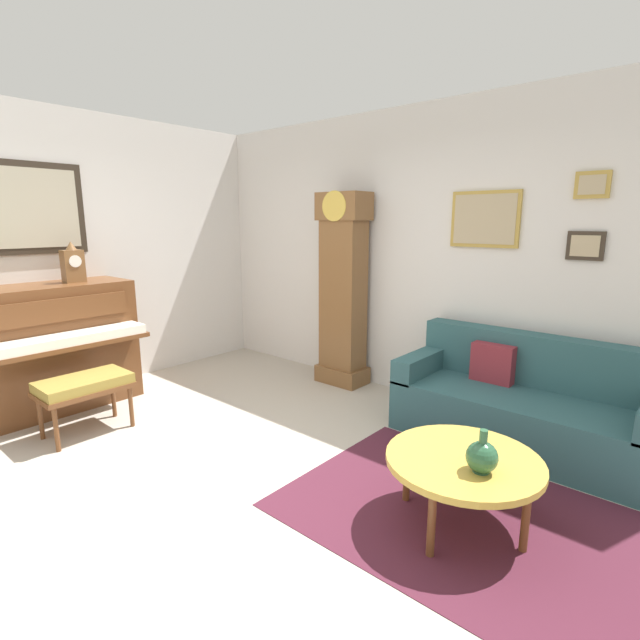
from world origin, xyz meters
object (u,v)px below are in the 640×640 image
Objects in this scene: grandfather_clock at (343,295)px; green_jug at (482,457)px; coffee_table at (463,462)px; piano at (50,347)px; couch at (523,405)px; piano_bench at (84,386)px; mantel_clock at (73,264)px.

grandfather_clock is 2.74m from green_jug.
piano is at bearing -166.83° from coffee_table.
coffee_table is (0.08, -1.30, 0.08)m from couch.
grandfather_clock reaches higher than coffee_table.
piano reaches higher than piano_bench.
piano_bench is 1.84× the size of mantel_clock.
coffee_table is at bearing -86.32° from couch.
piano reaches higher than coffee_table.
piano is 3.85m from green_jug.
couch is at bearing 93.68° from coffee_table.
couch is at bearing -5.67° from grandfather_clock.
green_jug is at bearing 7.36° from mantel_clock.
couch is 7.92× the size of green_jug.
green_jug reaches higher than coffee_table.
piano is 0.80m from mantel_clock.
grandfather_clock is at bearing 55.92° from piano.
grandfather_clock is 2.63m from mantel_clock.
piano is at bearing -124.08° from grandfather_clock.
couch is at bearing 98.99° from green_jug.
piano is 0.78m from piano_bench.
coffee_table is 3.80m from mantel_clock.
green_jug is (3.77, 0.49, -0.83)m from mantel_clock.
mantel_clock reaches higher than coffee_table.
couch reaches higher than green_jug.
mantel_clock is at bearing -172.64° from green_jug.
piano is 4.16m from couch.
coffee_table is (3.64, 0.85, -0.20)m from piano.
coffee_table is at bearing 8.99° from mantel_clock.
couch is (1.97, -0.20, -0.65)m from grandfather_clock.
mantel_clock is 3.89m from green_jug.
piano is at bearing -168.56° from green_jug.
piano_bench is 1.24m from mantel_clock.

